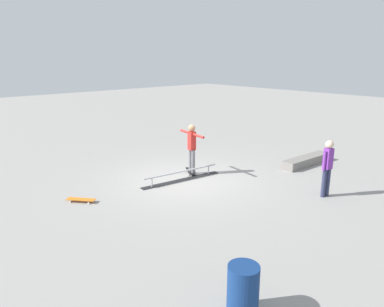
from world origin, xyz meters
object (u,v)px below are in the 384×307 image
(skater_main, at_px, (192,146))
(trash_bin, at_px, (243,290))
(skateboard_main, at_px, (190,171))
(skate_ledge, at_px, (307,161))
(bystander_purple_shirt, at_px, (328,165))
(grind_rail, at_px, (182,176))
(loose_skateboard_orange, at_px, (81,199))

(skater_main, distance_m, trash_bin, 6.94)
(skateboard_main, bearing_deg, skate_ledge, -87.85)
(trash_bin, bearing_deg, skater_main, -125.31)
(skater_main, relative_size, trash_bin, 2.09)
(bystander_purple_shirt, bearing_deg, trash_bin, 27.40)
(skateboard_main, bearing_deg, grind_rail, 148.35)
(skate_ledge, xyz_separation_m, skater_main, (3.93, -2.00, 0.85))
(grind_rail, bearing_deg, skater_main, -152.78)
(grind_rail, relative_size, loose_skateboard_orange, 3.89)
(skate_ledge, xyz_separation_m, bystander_purple_shirt, (2.42, 2.03, 0.78))
(skateboard_main, bearing_deg, bystander_purple_shirt, -129.76)
(trash_bin, bearing_deg, skateboard_main, -125.04)
(grind_rail, bearing_deg, skate_ledge, 166.16)
(skate_ledge, distance_m, trash_bin, 8.73)
(skater_main, bearing_deg, grind_rail, -60.66)
(bystander_purple_shirt, relative_size, loose_skateboard_orange, 2.21)
(bystander_purple_shirt, height_order, loose_skateboard_orange, bystander_purple_shirt)
(loose_skateboard_orange, bearing_deg, skate_ledge, -145.16)
(grind_rail, relative_size, skater_main, 1.69)
(grind_rail, height_order, skater_main, skater_main)
(skate_ledge, relative_size, loose_skateboard_orange, 3.28)
(loose_skateboard_orange, distance_m, trash_bin, 5.89)
(skateboard_main, xyz_separation_m, trash_bin, (4.04, 5.77, 0.34))
(trash_bin, bearing_deg, bystander_purple_shirt, -163.74)
(skate_ledge, bearing_deg, trash_bin, 24.65)
(skate_ledge, xyz_separation_m, trash_bin, (7.93, 3.64, 0.26))
(loose_skateboard_orange, bearing_deg, grind_rail, -137.60)
(bystander_purple_shirt, bearing_deg, skater_main, -58.32)
(skater_main, bearing_deg, skate_ledge, 72.36)
(bystander_purple_shirt, distance_m, trash_bin, 5.76)
(loose_skateboard_orange, bearing_deg, trash_bin, 139.86)
(skater_main, distance_m, loose_skateboard_orange, 4.01)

